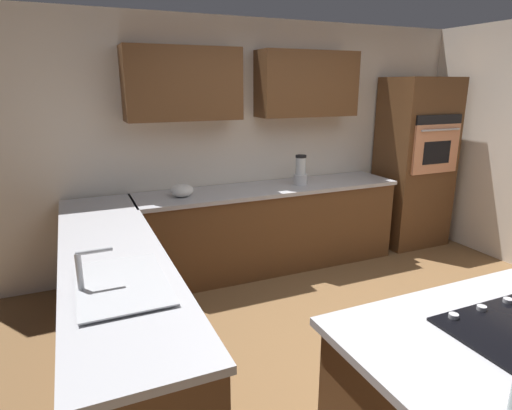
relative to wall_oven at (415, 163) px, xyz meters
name	(u,v)px	position (x,y,z in m)	size (l,w,h in m)	color
ground_plane	(377,348)	(1.85, 1.72, -1.02)	(14.00, 14.00, 0.00)	brown
wall_back	(261,131)	(1.92, -0.33, 0.44)	(6.00, 0.44, 2.60)	silver
lower_cabinets_back	(270,229)	(1.95, 0.00, -0.59)	(2.80, 0.60, 0.86)	brown
countertop_back	(270,189)	(1.95, 0.00, -0.14)	(2.84, 0.64, 0.04)	#B2B2B7
lower_cabinets_side	(117,312)	(3.67, 1.17, -0.59)	(0.60, 2.90, 0.86)	brown
countertop_side	(111,251)	(3.67, 1.17, -0.14)	(0.64, 2.94, 0.04)	#B2B2B7
wall_oven	(415,163)	(0.00, 0.00, 0.00)	(0.80, 0.66, 2.02)	brown
sink_unit	(120,283)	(3.68, 1.76, -0.10)	(0.46, 0.70, 0.23)	#515456
blender	(301,172)	(1.60, 0.01, 0.02)	(0.15, 0.15, 0.32)	silver
mixing_bowl	(182,190)	(2.90, 0.01, -0.05)	(0.22, 0.22, 0.12)	white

